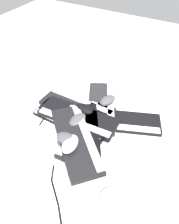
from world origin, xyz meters
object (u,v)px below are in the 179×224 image
at_px(keyboard_3, 88,130).
at_px(keyboard_6, 84,135).
at_px(mouse_4, 77,120).
at_px(keyboard_1, 76,108).
at_px(mouse_1, 70,144).
at_px(mouse_5, 108,100).
at_px(mouse_6, 113,193).
at_px(keyboard_5, 78,117).
at_px(keyboard_7, 76,139).
at_px(mouse_2, 77,181).
at_px(mouse_3, 67,139).
at_px(keyboard_0, 102,106).
at_px(keyboard_4, 120,122).
at_px(keyboard_2, 72,120).
at_px(mouse_0, 84,109).

xyz_separation_m(keyboard_3, keyboard_6, (-0.06, -0.01, 0.03)).
bearing_deg(mouse_4, keyboard_1, -137.27).
relative_size(mouse_1, mouse_5, 1.00).
bearing_deg(mouse_1, mouse_6, -115.05).
bearing_deg(mouse_6, keyboard_5, -77.71).
bearing_deg(keyboard_7, keyboard_3, 2.62).
relative_size(keyboard_1, mouse_4, 4.04).
height_order(mouse_2, mouse_5, mouse_5).
relative_size(mouse_5, mouse_6, 1.00).
height_order(keyboard_7, mouse_1, mouse_1).
distance_m(mouse_4, mouse_6, 0.40).
height_order(keyboard_5, mouse_6, keyboard_5).
distance_m(keyboard_7, mouse_4, 0.12).
xyz_separation_m(keyboard_1, mouse_3, (-0.29, -0.13, 0.10)).
distance_m(keyboard_7, mouse_5, 0.36).
distance_m(mouse_3, mouse_6, 0.31).
distance_m(keyboard_0, keyboard_4, 0.16).
bearing_deg(keyboard_6, keyboard_3, 9.35).
bearing_deg(keyboard_6, mouse_6, -127.26).
bearing_deg(mouse_2, keyboard_0, -9.79).
height_order(keyboard_3, keyboard_7, keyboard_7).
xyz_separation_m(keyboard_3, keyboard_7, (-0.12, -0.01, 0.06)).
relative_size(keyboard_3, mouse_5, 4.08).
xyz_separation_m(keyboard_4, mouse_2, (-0.42, 0.02, 0.01)).
distance_m(keyboard_3, mouse_2, 0.30).
bearing_deg(mouse_5, keyboard_5, 174.14).
height_order(keyboard_2, keyboard_5, keyboard_5).
bearing_deg(keyboard_0, keyboard_5, 160.45).
distance_m(mouse_1, mouse_2, 0.16).
height_order(keyboard_1, keyboard_6, keyboard_6).
xyz_separation_m(mouse_0, mouse_3, (-0.24, -0.05, 0.03)).
distance_m(keyboard_0, mouse_0, 0.15).
relative_size(keyboard_1, mouse_2, 4.04).
height_order(keyboard_1, mouse_0, mouse_0).
bearing_deg(keyboard_5, mouse_4, -148.89).
relative_size(keyboard_1, mouse_5, 4.04).
relative_size(mouse_1, mouse_3, 1.00).
height_order(keyboard_0, keyboard_4, same).
height_order(keyboard_1, mouse_2, mouse_2).
relative_size(keyboard_3, mouse_1, 4.08).
xyz_separation_m(keyboard_2, keyboard_5, (0.01, -0.04, 0.03)).
height_order(keyboard_3, mouse_5, mouse_5).
height_order(keyboard_1, keyboard_2, same).
relative_size(keyboard_1, mouse_0, 4.04).
xyz_separation_m(keyboard_2, keyboard_7, (-0.15, -0.12, 0.06)).
bearing_deg(mouse_1, keyboard_0, -4.09).
bearing_deg(keyboard_4, keyboard_5, 117.75).
relative_size(keyboard_7, mouse_0, 3.85).
bearing_deg(keyboard_1, keyboard_4, -85.66).
distance_m(keyboard_6, mouse_1, 0.14).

